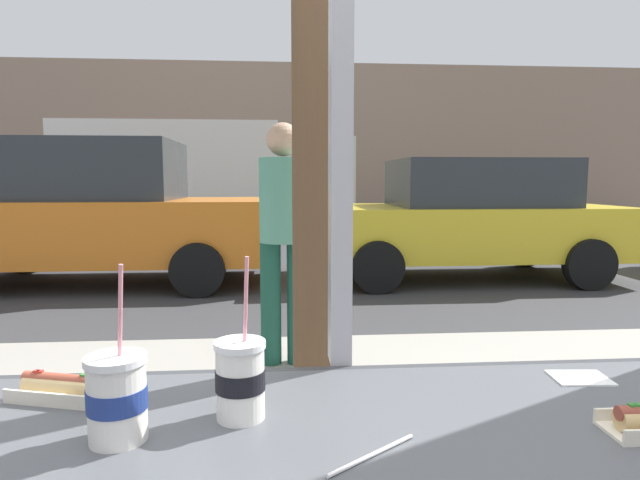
{
  "coord_description": "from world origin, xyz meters",
  "views": [
    {
      "loc": [
        -0.14,
        -1.16,
        1.36
      ],
      "look_at": [
        0.11,
        2.07,
        0.99
      ],
      "focal_mm": 29.82,
      "sensor_mm": 36.0,
      "label": 1
    }
  ],
  "objects_px": {
    "parked_car_orange": "(95,213)",
    "pedestrian": "(283,228)",
    "soda_cup_left": "(240,378)",
    "hotdog_tray_near": "(73,388)",
    "box_truck": "(207,174)",
    "soda_cup_right": "(117,397)",
    "parked_car_yellow": "(465,218)"
  },
  "relations": [
    {
      "from": "soda_cup_left",
      "to": "hotdog_tray_near",
      "type": "height_order",
      "value": "soda_cup_left"
    },
    {
      "from": "soda_cup_left",
      "to": "soda_cup_right",
      "type": "relative_size",
      "value": 1.0
    },
    {
      "from": "soda_cup_left",
      "to": "parked_car_yellow",
      "type": "distance_m",
      "value": 6.73
    },
    {
      "from": "soda_cup_left",
      "to": "pedestrian",
      "type": "xyz_separation_m",
      "value": [
        0.1,
        2.61,
        0.04
      ]
    },
    {
      "from": "parked_car_orange",
      "to": "parked_car_yellow",
      "type": "bearing_deg",
      "value": -0.0
    },
    {
      "from": "parked_car_orange",
      "to": "pedestrian",
      "type": "relative_size",
      "value": 2.78
    },
    {
      "from": "hotdog_tray_near",
      "to": "parked_car_orange",
      "type": "height_order",
      "value": "parked_car_orange"
    },
    {
      "from": "hotdog_tray_near",
      "to": "parked_car_yellow",
      "type": "height_order",
      "value": "parked_car_yellow"
    },
    {
      "from": "soda_cup_left",
      "to": "box_truck",
      "type": "relative_size",
      "value": 0.04
    },
    {
      "from": "soda_cup_right",
      "to": "parked_car_orange",
      "type": "bearing_deg",
      "value": 108.76
    },
    {
      "from": "parked_car_orange",
      "to": "soda_cup_right",
      "type": "bearing_deg",
      "value": -71.24
    },
    {
      "from": "parked_car_yellow",
      "to": "hotdog_tray_near",
      "type": "bearing_deg",
      "value": -116.14
    },
    {
      "from": "parked_car_orange",
      "to": "box_truck",
      "type": "distance_m",
      "value": 6.0
    },
    {
      "from": "hotdog_tray_near",
      "to": "soda_cup_left",
      "type": "bearing_deg",
      "value": -18.05
    },
    {
      "from": "hotdog_tray_near",
      "to": "box_truck",
      "type": "height_order",
      "value": "box_truck"
    },
    {
      "from": "parked_car_orange",
      "to": "box_truck",
      "type": "xyz_separation_m",
      "value": [
        0.68,
        5.93,
        0.57
      ]
    },
    {
      "from": "hotdog_tray_near",
      "to": "parked_car_orange",
      "type": "xyz_separation_m",
      "value": [
        -1.99,
        6.08,
        -0.02
      ]
    },
    {
      "from": "parked_car_orange",
      "to": "pedestrian",
      "type": "xyz_separation_m",
      "value": [
        2.43,
        -3.58,
        0.11
      ]
    },
    {
      "from": "hotdog_tray_near",
      "to": "box_truck",
      "type": "distance_m",
      "value": 12.09
    },
    {
      "from": "parked_car_orange",
      "to": "pedestrian",
      "type": "height_order",
      "value": "parked_car_orange"
    },
    {
      "from": "soda_cup_right",
      "to": "box_truck",
      "type": "relative_size",
      "value": 0.04
    },
    {
      "from": "hotdog_tray_near",
      "to": "box_truck",
      "type": "xyz_separation_m",
      "value": [
        -1.3,
        12.01,
        0.55
      ]
    },
    {
      "from": "soda_cup_right",
      "to": "parked_car_yellow",
      "type": "bearing_deg",
      "value": 65.57
    },
    {
      "from": "soda_cup_left",
      "to": "hotdog_tray_near",
      "type": "xyz_separation_m",
      "value": [
        -0.34,
        0.11,
        -0.05
      ]
    },
    {
      "from": "soda_cup_right",
      "to": "parked_car_orange",
      "type": "relative_size",
      "value": 0.07
    },
    {
      "from": "soda_cup_left",
      "to": "parked_car_orange",
      "type": "distance_m",
      "value": 6.61
    },
    {
      "from": "box_truck",
      "to": "pedestrian",
      "type": "xyz_separation_m",
      "value": [
        1.75,
        -9.51,
        -0.46
      ]
    },
    {
      "from": "parked_car_yellow",
      "to": "pedestrian",
      "type": "relative_size",
      "value": 2.64
    },
    {
      "from": "soda_cup_left",
      "to": "parked_car_orange",
      "type": "height_order",
      "value": "parked_car_orange"
    },
    {
      "from": "parked_car_orange",
      "to": "pedestrian",
      "type": "distance_m",
      "value": 4.33
    },
    {
      "from": "soda_cup_right",
      "to": "hotdog_tray_near",
      "type": "relative_size",
      "value": 1.15
    },
    {
      "from": "box_truck",
      "to": "pedestrian",
      "type": "height_order",
      "value": "box_truck"
    }
  ]
}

